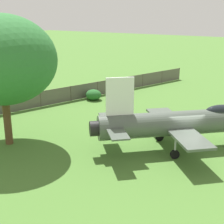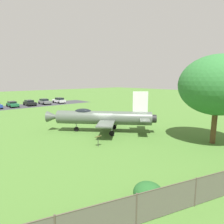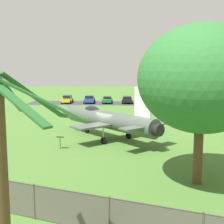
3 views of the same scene
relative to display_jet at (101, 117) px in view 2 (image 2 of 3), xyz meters
The scene contains 11 objects.
ground_plane 1.92m from the display_jet, 131.78° to the left, with size 200.00×200.00×0.00m, color #47722D.
parking_strip 31.60m from the display_jet, 91.04° to the right, with size 36.16×8.00×0.00m, color #38383D.
display_jet is the anchor object (origin of this frame).
shade_tree 13.23m from the display_jet, 117.72° to the left, with size 7.00×7.64×8.96m.
perimeter_fence 15.55m from the display_jet, 75.53° to the left, with size 36.21×12.87×1.60m.
shrub_near_fence 14.56m from the display_jet, 60.78° to the left, with size 1.56×1.67×1.12m.
info_plaque 5.43m from the display_jet, 47.93° to the left, with size 0.64×0.46×1.14m.
parked_car_white 33.05m from the display_jet, 108.60° to the right, with size 2.21×4.53×1.53m.
parked_car_gray 32.22m from the display_jet, 101.57° to the right, with size 2.20×4.21×1.44m.
parked_car_black 31.72m from the display_jet, 94.67° to the right, with size 2.16×4.29×1.39m.
parked_car_green 31.70m from the display_jet, 87.43° to the right, with size 2.03×4.24×1.35m.
Camera 2 is at (15.08, 17.95, 6.52)m, focal length 30.93 mm.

